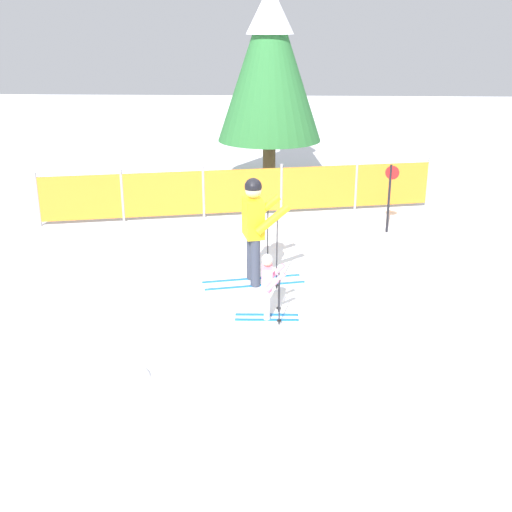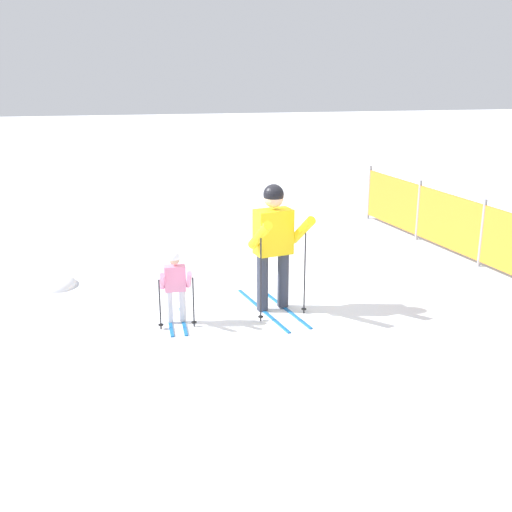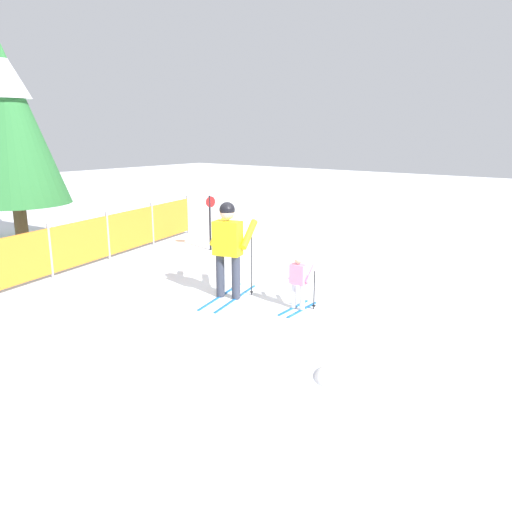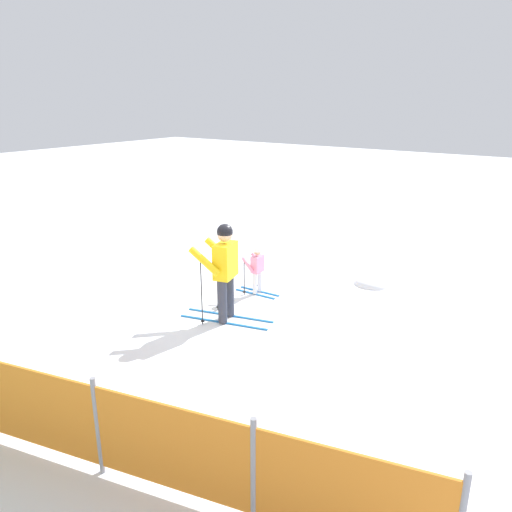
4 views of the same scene
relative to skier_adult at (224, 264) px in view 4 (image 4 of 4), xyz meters
The scene contains 5 objects.
ground_plane 1.07m from the skier_adult, 140.10° to the left, with size 60.00×60.00×0.00m, color white.
skier_adult is the anchor object (origin of this frame).
skier_child 1.47m from the skier_adult, 79.43° to the right, with size 0.94×0.50×0.99m.
safety_fence 4.03m from the skier_adult, 96.59° to the left, with size 8.62×2.03×1.15m.
snow_mound 3.64m from the skier_adult, 115.39° to the right, with size 0.73×0.62×0.29m, color white.
Camera 4 is at (-5.15, 6.40, 3.86)m, focal length 35.00 mm.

